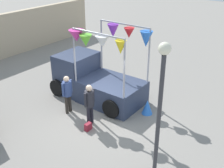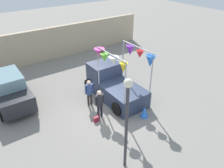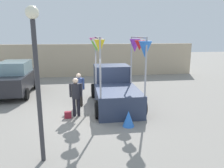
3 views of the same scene
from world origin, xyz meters
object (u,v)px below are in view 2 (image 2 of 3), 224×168
at_px(handbag, 96,119).
at_px(vendor_truck, 113,82).
at_px(person_customer, 100,102).
at_px(street_lamp, 127,114).
at_px(folded_kite_bundle_azure, 144,112).
at_px(parked_car, 10,90).
at_px(person_vendor, 89,91).

bearing_deg(handbag, vendor_truck, 35.70).
bearing_deg(person_customer, street_lamp, -104.79).
bearing_deg(handbag, folded_kite_bundle_azure, -26.51).
relative_size(vendor_truck, parked_car, 1.04).
xyz_separation_m(vendor_truck, person_customer, (-1.82, -1.36, 0.07)).
xyz_separation_m(vendor_truck, handbag, (-2.17, -1.56, -0.78)).
relative_size(person_customer, folded_kite_bundle_azure, 2.74).
xyz_separation_m(vendor_truck, parked_car, (-5.30, 2.62, 0.02)).
height_order(vendor_truck, handbag, vendor_truck).
height_order(vendor_truck, folded_kite_bundle_azure, vendor_truck).
bearing_deg(folded_kite_bundle_azure, vendor_truck, 92.76).
height_order(vendor_truck, parked_car, vendor_truck).
distance_m(handbag, folded_kite_bundle_azure, 2.57).
relative_size(street_lamp, folded_kite_bundle_azure, 6.76).
bearing_deg(vendor_truck, handbag, -144.30).
bearing_deg(vendor_truck, parked_car, 153.72).
xyz_separation_m(person_customer, folded_kite_bundle_azure, (1.95, -1.35, -0.69)).
relative_size(person_customer, street_lamp, 0.40).
distance_m(street_lamp, folded_kite_bundle_azure, 4.11).
height_order(person_vendor, handbag, person_vendor).
height_order(person_customer, person_vendor, person_customer).
distance_m(parked_car, person_vendor, 4.51).
relative_size(person_vendor, street_lamp, 0.40).
height_order(vendor_truck, person_customer, vendor_truck).
distance_m(vendor_truck, street_lamp, 5.59).
xyz_separation_m(parked_car, folded_kite_bundle_azure, (5.43, -5.32, -0.64)).
relative_size(vendor_truck, street_lamp, 1.02).
height_order(street_lamp, folded_kite_bundle_azure, street_lamp).
bearing_deg(street_lamp, vendor_truck, 59.83).
bearing_deg(folded_kite_bundle_azure, person_vendor, 125.06).
relative_size(handbag, folded_kite_bundle_azure, 0.47).
bearing_deg(parked_car, vendor_truck, -26.28).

